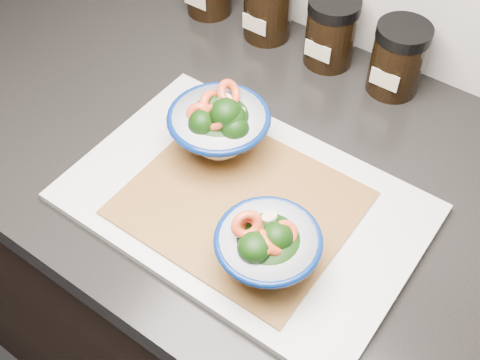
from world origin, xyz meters
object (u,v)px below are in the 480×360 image
Objects in this scene: bowl_right at (267,247)px; cutting_board at (244,203)px; spice_jar_c at (331,32)px; spice_jar_d at (398,59)px; spice_jar_b at (268,6)px; bowl_left at (219,125)px.

cutting_board is at bearing 139.49° from bowl_right.
bowl_right is at bearing -69.87° from spice_jar_c.
spice_jar_d is at bearing 80.97° from cutting_board.
spice_jar_c is at bearing 180.00° from spice_jar_d.
spice_jar_b is at bearing 180.00° from spice_jar_d.
spice_jar_c is 0.12m from spice_jar_d.
bowl_right is 1.10× the size of spice_jar_c.
bowl_left is 1.23× the size of spice_jar_b.
bowl_right is 0.47m from spice_jar_b.
spice_jar_b is at bearing 123.88° from bowl_right.
bowl_right is at bearing -85.78° from spice_jar_d.
spice_jar_c and spice_jar_d have the same top height.
bowl_left is at bearing -115.41° from spice_jar_d.
spice_jar_d reaches higher than cutting_board.
spice_jar_c is at bearing 110.13° from bowl_right.
spice_jar_b is 0.23m from spice_jar_d.
spice_jar_c is (0.12, 0.00, 0.00)m from spice_jar_b.
cutting_board is at bearing -60.51° from spice_jar_b.
cutting_board is at bearing -78.90° from spice_jar_c.
bowl_left is at bearing -93.02° from spice_jar_c.
bowl_left is 1.23× the size of spice_jar_c.
bowl_left is 0.29m from spice_jar_b.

